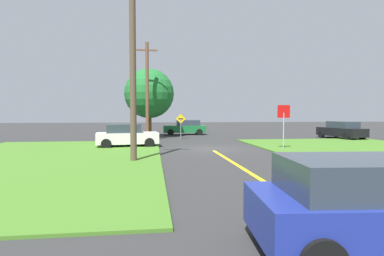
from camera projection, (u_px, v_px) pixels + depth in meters
ground_plane at (211, 149)px, 20.44m from camera, size 120.00×120.00×0.00m
grass_verge_left at (39, 160)px, 15.28m from camera, size 12.00×20.00×0.08m
lane_stripe_center at (247, 171)px, 12.52m from camera, size 0.20×14.00×0.01m
stop_sign at (284, 118)px, 19.81m from camera, size 0.82×0.07×2.90m
car_on_crossroad at (341, 130)px, 28.50m from camera, size 2.69×4.78×1.62m
parked_car_near_building at (127, 136)px, 21.56m from camera, size 4.41×2.40×1.62m
car_behind_on_main_road at (372, 206)px, 5.21m from camera, size 4.33×2.44×1.62m
car_approaching_junction at (185, 127)px, 33.95m from camera, size 4.60×1.94×1.62m
utility_pole_near at (133, 67)px, 14.76m from camera, size 1.80×0.34×8.98m
utility_pole_mid at (147, 90)px, 26.21m from camera, size 1.80×0.29×8.40m
direction_sign at (181, 123)px, 28.15m from camera, size 0.90×0.11×2.32m
oak_tree_left at (149, 94)px, 29.73m from camera, size 4.79×4.79×6.68m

